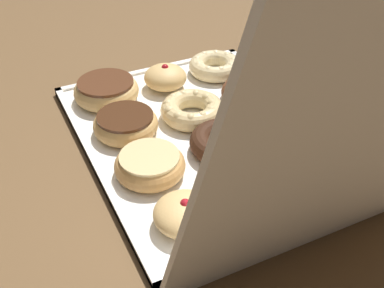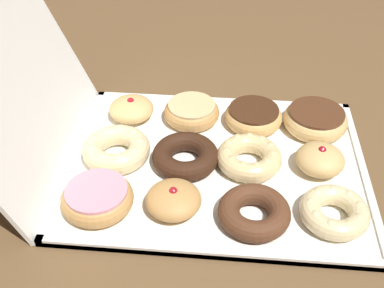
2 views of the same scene
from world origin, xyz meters
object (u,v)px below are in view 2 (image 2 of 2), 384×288
at_px(chocolate_frosted_donut_5, 253,116).
at_px(pink_frosted_donut_9, 97,198).
at_px(jelly_filled_donut_6, 174,200).
at_px(chocolate_cake_ring_donut_3, 254,212).
at_px(donut_box, 217,165).
at_px(cruller_donut_0, 334,212).
at_px(chocolate_frosted_donut_2, 315,120).
at_px(cruller_donut_10, 117,148).
at_px(jelly_filled_donut_11, 131,109).
at_px(jelly_filled_donut_1, 320,158).
at_px(glazed_ring_donut_8, 192,112).
at_px(chocolate_cake_ring_donut_7, 185,156).
at_px(cruller_donut_4, 249,156).

distance_m(chocolate_frosted_donut_5, pink_frosted_donut_9, 0.35).
bearing_deg(jelly_filled_donut_6, chocolate_cake_ring_donut_3, -95.31).
height_order(donut_box, cruller_donut_0, cruller_donut_0).
bearing_deg(donut_box, chocolate_cake_ring_donut_3, -153.36).
height_order(cruller_donut_0, pink_frosted_donut_9, pink_frosted_donut_9).
xyz_separation_m(chocolate_frosted_donut_2, cruller_donut_10, (-0.12, 0.36, -0.00)).
relative_size(cruller_donut_0, jelly_filled_donut_6, 1.22).
xyz_separation_m(cruller_donut_0, jelly_filled_donut_6, (0.00, 0.25, 0.00)).
bearing_deg(jelly_filled_donut_11, jelly_filled_donut_6, -154.65).
bearing_deg(jelly_filled_donut_1, pink_frosted_donut_9, 109.19).
height_order(pink_frosted_donut_9, cruller_donut_10, same).
distance_m(cruller_donut_0, chocolate_frosted_donut_5, 0.27).
xyz_separation_m(donut_box, jelly_filled_donut_6, (-0.11, 0.06, 0.03)).
bearing_deg(cruller_donut_0, chocolate_frosted_donut_5, 27.20).
relative_size(jelly_filled_donut_1, glazed_ring_donut_8, 0.76).
distance_m(jelly_filled_donut_1, glazed_ring_donut_8, 0.26).
height_order(chocolate_frosted_donut_2, cruller_donut_10, same).
distance_m(jelly_filled_donut_1, cruller_donut_10, 0.36).
xyz_separation_m(chocolate_cake_ring_donut_7, pink_frosted_donut_9, (-0.12, 0.13, 0.00)).
distance_m(glazed_ring_donut_8, cruller_donut_10, 0.18).
distance_m(chocolate_frosted_donut_2, chocolate_frosted_donut_5, 0.12).
bearing_deg(cruller_donut_4, donut_box, 94.11).
height_order(cruller_donut_0, cruller_donut_4, cruller_donut_4).
bearing_deg(jelly_filled_donut_11, donut_box, -124.97).
bearing_deg(chocolate_cake_ring_donut_3, cruller_donut_4, 3.28).
distance_m(cruller_donut_4, cruller_donut_10, 0.23).
distance_m(cruller_donut_4, jelly_filled_donut_11, 0.26).
height_order(cruller_donut_4, jelly_filled_donut_6, jelly_filled_donut_6).
distance_m(cruller_donut_0, chocolate_cake_ring_donut_3, 0.12).
distance_m(cruller_donut_0, cruller_donut_4, 0.18).
bearing_deg(chocolate_frosted_donut_2, jelly_filled_donut_6, 133.50).
distance_m(chocolate_cake_ring_donut_3, jelly_filled_donut_6, 0.13).
height_order(chocolate_frosted_donut_5, pink_frosted_donut_9, pink_frosted_donut_9).
xyz_separation_m(chocolate_frosted_donut_5, glazed_ring_donut_8, (0.00, 0.12, 0.00)).
xyz_separation_m(jelly_filled_donut_1, chocolate_cake_ring_donut_3, (-0.13, 0.11, -0.01)).
bearing_deg(cruller_donut_10, chocolate_frosted_donut_5, -63.59).
height_order(donut_box, cruller_donut_10, cruller_donut_10).
bearing_deg(chocolate_frosted_donut_5, jelly_filled_donut_11, 89.88).
bearing_deg(cruller_donut_0, glazed_ring_donut_8, 45.18).
xyz_separation_m(cruller_donut_0, chocolate_frosted_donut_2, (0.23, 0.00, 0.00)).
distance_m(donut_box, jelly_filled_donut_11, 0.22).
distance_m(donut_box, glazed_ring_donut_8, 0.14).
distance_m(chocolate_frosted_donut_5, jelly_filled_donut_11, 0.24).
xyz_separation_m(jelly_filled_donut_1, chocolate_frosted_donut_2, (0.11, -0.01, -0.00)).
bearing_deg(cruller_donut_10, chocolate_frosted_donut_2, -72.03).
height_order(chocolate_cake_ring_donut_7, glazed_ring_donut_8, glazed_ring_donut_8).
distance_m(chocolate_frosted_donut_2, chocolate_cake_ring_donut_7, 0.27).
bearing_deg(cruller_donut_10, jelly_filled_donut_1, -89.51).
relative_size(donut_box, cruller_donut_10, 4.33).
relative_size(chocolate_cake_ring_donut_3, jelly_filled_donut_6, 1.28).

